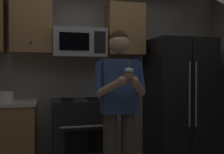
{
  "coord_description": "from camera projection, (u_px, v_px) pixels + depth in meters",
  "views": [
    {
      "loc": [
        -0.6,
        -2.14,
        1.29
      ],
      "look_at": [
        0.08,
        0.49,
        1.25
      ],
      "focal_mm": 40.53,
      "sensor_mm": 36.0,
      "label": 1
    }
  ],
  "objects": [
    {
      "name": "refrigerator",
      "position": [
        179.0,
        99.0,
        3.84
      ],
      "size": [
        0.9,
        0.75,
        1.8
      ],
      "color": "black",
      "rests_on": "ground"
    },
    {
      "name": "cupcake",
      "position": [
        129.0,
        73.0,
        2.41
      ],
      "size": [
        0.09,
        0.09,
        0.17
      ],
      "color": "#A87F56"
    },
    {
      "name": "bowl_large_white",
      "position": [
        2.0,
        97.0,
        3.27
      ],
      "size": [
        0.28,
        0.28,
        0.13
      ],
      "color": "white",
      "rests_on": "counter_left"
    },
    {
      "name": "wall_back",
      "position": [
        87.0,
        73.0,
        3.92
      ],
      "size": [
        4.4,
        0.1,
        2.6
      ],
      "primitive_type": "cube",
      "color": "gray",
      "rests_on": "ground"
    },
    {
      "name": "oven_range",
      "position": [
        81.0,
        133.0,
        3.52
      ],
      "size": [
        0.76,
        0.7,
        0.93
      ],
      "color": "black",
      "rests_on": "ground"
    },
    {
      "name": "cabinet_row_upper",
      "position": [
        38.0,
        26.0,
        3.52
      ],
      "size": [
        2.78,
        0.36,
        0.76
      ],
      "color": "#9E7247"
    },
    {
      "name": "microwave",
      "position": [
        79.0,
        43.0,
        3.61
      ],
      "size": [
        0.74,
        0.41,
        0.4
      ],
      "color": "#9EA0A5"
    },
    {
      "name": "person",
      "position": [
        119.0,
        101.0,
        2.73
      ],
      "size": [
        0.6,
        0.48,
        1.76
      ],
      "color": "#4C4742",
      "rests_on": "ground"
    }
  ]
}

